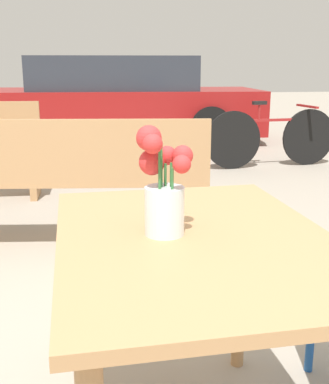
{
  "coord_description": "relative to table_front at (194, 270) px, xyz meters",
  "views": [
    {
      "loc": [
        -0.28,
        -1.17,
        1.16
      ],
      "look_at": [
        -0.08,
        0.02,
        0.84
      ],
      "focal_mm": 45.0,
      "sensor_mm": 36.0,
      "label": 1
    }
  ],
  "objects": [
    {
      "name": "bench_near",
      "position": [
        -0.39,
        1.85,
        -0.15
      ],
      "size": [
        1.82,
        0.61,
        0.85
      ],
      "color": "tan",
      "rests_on": "ground_plane"
    },
    {
      "name": "bicycle",
      "position": [
        1.91,
        4.13,
        -0.27
      ],
      "size": [
        1.63,
        0.44,
        0.77
      ],
      "color": "black",
      "rests_on": "ground_plane"
    },
    {
      "name": "flower_vase",
      "position": [
        -0.08,
        0.02,
        0.22
      ],
      "size": [
        0.15,
        0.14,
        0.29
      ],
      "color": "silver",
      "rests_on": "table_front"
    },
    {
      "name": "parked_car",
      "position": [
        0.25,
        6.53,
        -0.0
      ],
      "size": [
        4.62,
        2.09,
        1.3
      ],
      "color": "maroon",
      "rests_on": "ground_plane"
    },
    {
      "name": "table_front",
      "position": [
        0.0,
        0.0,
        0.0
      ],
      "size": [
        0.74,
        1.01,
        0.72
      ],
      "color": "tan",
      "rests_on": "ground_plane"
    }
  ]
}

